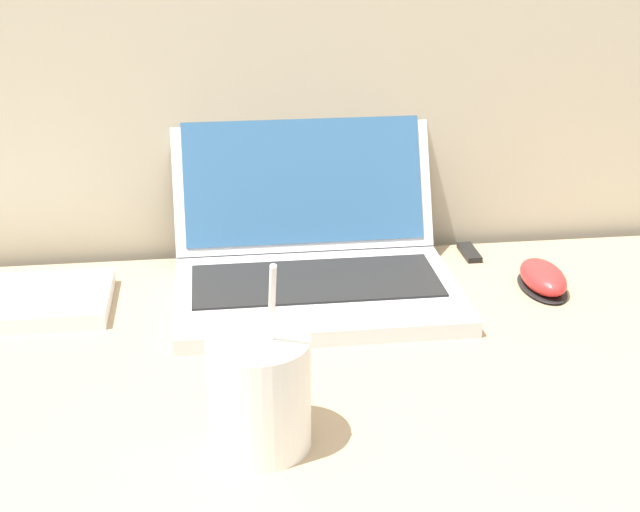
{
  "coord_description": "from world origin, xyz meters",
  "views": [
    {
      "loc": [
        -0.12,
        -0.52,
        1.24
      ],
      "look_at": [
        -0.0,
        0.42,
        0.85
      ],
      "focal_mm": 50.0,
      "sensor_mm": 36.0,
      "label": 1
    }
  ],
  "objects_px": {
    "drink_cup": "(259,391)",
    "usb_stick": "(469,252)",
    "laptop": "(310,247)",
    "computer_mouse": "(543,279)"
  },
  "relations": [
    {
      "from": "laptop",
      "to": "computer_mouse",
      "type": "bearing_deg",
      "value": -10.99
    },
    {
      "from": "drink_cup",
      "to": "usb_stick",
      "type": "relative_size",
      "value": 3.15
    },
    {
      "from": "laptop",
      "to": "computer_mouse",
      "type": "xyz_separation_m",
      "value": [
        0.29,
        -0.06,
        -0.04
      ]
    },
    {
      "from": "laptop",
      "to": "usb_stick",
      "type": "relative_size",
      "value": 5.81
    },
    {
      "from": "computer_mouse",
      "to": "laptop",
      "type": "bearing_deg",
      "value": 169.01
    },
    {
      "from": "drink_cup",
      "to": "computer_mouse",
      "type": "bearing_deg",
      "value": 37.88
    },
    {
      "from": "laptop",
      "to": "drink_cup",
      "type": "relative_size",
      "value": 1.85
    },
    {
      "from": "drink_cup",
      "to": "computer_mouse",
      "type": "height_order",
      "value": "drink_cup"
    },
    {
      "from": "drink_cup",
      "to": "usb_stick",
      "type": "bearing_deg",
      "value": 52.58
    },
    {
      "from": "laptop",
      "to": "usb_stick",
      "type": "xyz_separation_m",
      "value": [
        0.23,
        0.06,
        -0.05
      ]
    }
  ]
}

